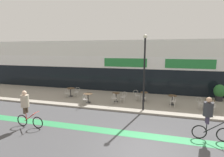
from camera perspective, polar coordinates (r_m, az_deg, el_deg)
The scene contains 24 objects.
ground_plane at distance 8.38m, azimuth 11.47°, elevation -22.49°, with size 120.00×120.00×0.00m, color #424244.
sidewalk_slab at distance 15.01m, azimuth 13.42°, elevation -7.64°, with size 40.00×5.50×0.12m, color gray.
storefront_facade at distance 19.16m, azimuth 14.22°, elevation 3.91°, with size 40.00×4.06×5.33m.
bike_lane_stripe at distance 9.64m, azimuth 12.10°, elevation -17.96°, with size 36.00×0.70×0.01m, color #2D844C.
bistro_table_0 at distance 16.58m, azimuth -13.39°, elevation -3.81°, with size 0.78×0.78×0.77m.
bistro_table_1 at distance 14.41m, azimuth -7.83°, elevation -5.72°, with size 0.75×0.75×0.75m.
bistro_table_2 at distance 14.50m, azimuth 1.35°, elevation -5.56°, with size 0.63×0.63×0.75m.
bistro_table_3 at distance 14.94m, azimuth 10.48°, elevation -5.28°, with size 0.62×0.62×0.75m.
bistro_table_4 at distance 14.50m, azimuth 19.11°, elevation -6.08°, with size 0.68×0.68×0.75m.
bistro_table_5 at distance 14.36m, azimuth 29.31°, elevation -6.99°, with size 0.65×0.65×0.74m.
cafe_chair_0_near at distance 16.06m, azimuth -14.44°, elevation -4.43°, with size 0.41×0.58×0.90m.
cafe_chair_0_side at distance 16.31m, azimuth -11.43°, elevation -4.10°, with size 0.60×0.45×0.90m.
cafe_chair_1_near at distance 13.87m, azimuth -8.87°, elevation -6.44°, with size 0.42×0.59×0.90m.
cafe_chair_2_near at distance 13.92m, azimuth 0.71°, elevation -6.26°, with size 0.41×0.58×0.90m.
cafe_chair_2_side at distance 14.37m, azimuth 3.78°, elevation -5.77°, with size 0.57×0.40×0.90m.
cafe_chair_3_near at distance 14.34m, azimuth 10.31°, elevation -5.95°, with size 0.45×0.60×0.90m.
cafe_chair_3_side at distance 15.00m, azimuth 8.09°, elevation -5.20°, with size 0.58×0.40×0.90m.
cafe_chair_4_near at distance 13.91m, azimuth 19.26°, elevation -6.82°, with size 0.40×0.58×0.90m.
cafe_chair_5_near at distance 13.78m, azimuth 29.94°, elevation -7.72°, with size 0.42×0.59×0.90m.
cafe_chair_5_side at distance 14.23m, azimuth 26.84°, elevation -6.96°, with size 0.59×0.43×0.90m.
planter_pot at distance 17.24m, azimuth 31.67°, elevation -3.76°, with size 0.90×0.90×1.40m.
lamp_post at distance 12.27m, azimuth 10.51°, elevation 3.48°, with size 0.26×0.26×5.28m.
cyclist_0 at distance 9.83m, azimuth 29.13°, elevation -10.57°, with size 1.81×0.48×2.16m.
cyclist_1 at distance 11.12m, azimuth -26.25°, elevation -8.09°, with size 1.75×0.48×2.14m.
Camera 1 is at (0.35, -7.12, 4.41)m, focal length 28.00 mm.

